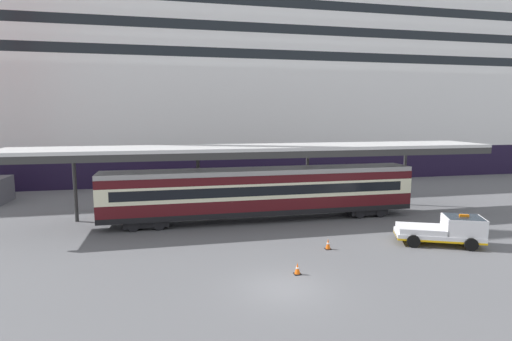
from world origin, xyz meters
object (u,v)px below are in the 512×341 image
Objects in this scene: service_truck at (447,230)px; cruise_ship at (279,80)px; traffic_cone_near at (328,244)px; train_carriage at (262,191)px; traffic_cone_mid at (297,269)px.

cruise_ship is at bearing 90.55° from service_truck.
traffic_cone_near is (-7.38, -37.99, -13.22)m from cruise_ship.
service_truck is at bearing -89.45° from cruise_ship.
train_carriage is at bearing 140.40° from service_truck.
traffic_cone_near is 4.58m from traffic_cone_mid.
train_carriage is 13.27m from service_truck.
cruise_ship is at bearing 79.01° from traffic_cone_near.
service_truck is at bearing -5.75° from traffic_cone_near.
train_carriage is at bearing 107.61° from traffic_cone_near.
cruise_ship reaches higher than traffic_cone_mid.
service_truck is 9.14× the size of traffic_cone_mid.
train_carriage is (-9.80, -30.35, -11.23)m from cruise_ship.
train_carriage is 39.80× the size of traffic_cone_mid.
cruise_ship reaches higher than service_truck.
service_truck is (0.37, -38.77, -12.55)m from cruise_ship.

